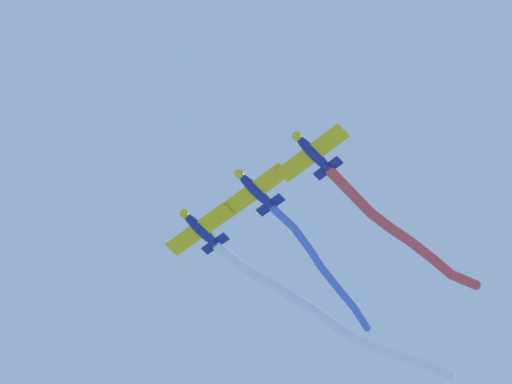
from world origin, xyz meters
TOP-DOWN VIEW (x-y plane):
  - airplane_lead at (-10.92, -2.98)m, footprint 6.82×5.11m
  - smoke_trail_lead at (-7.19, 13.32)m, footprint 9.81×28.05m
  - airplane_left_wing at (-4.81, -3.41)m, footprint 6.83×5.13m
  - smoke_trail_left_wing at (-4.43, 6.77)m, footprint 1.31×16.25m
  - airplane_right_wing at (1.30, -3.84)m, footprint 6.84×5.14m
  - smoke_trail_right_wing at (3.08, 8.30)m, footprint 5.11×20.15m

SIDE VIEW (x-z plane):
  - airplane_lead at x=-10.92m, z-range 85.58..87.27m
  - airplane_right_wing at x=1.30m, z-range 85.58..87.27m
  - smoke_trail_left_wing at x=-4.43m, z-range 85.91..87.41m
  - airplane_left_wing at x=-4.81m, z-range 85.88..87.57m
  - smoke_trail_right_wing at x=3.08m, z-range 85.71..89.47m
  - smoke_trail_lead at x=-7.19m, z-range 86.05..90.27m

